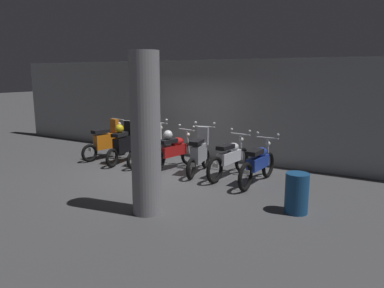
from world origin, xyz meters
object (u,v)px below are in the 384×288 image
object	(u,v)px
motorbike_slot_3	(173,150)
motorbike_slot_5	(230,158)
trash_bin	(297,193)
motorbike_slot_1	(124,143)
support_pillar	(146,135)
motorbike_slot_6	(258,163)
motorbike_slot_4	(199,153)
motorbike_slot_0	(107,141)
motorbike_slot_2	(149,145)

from	to	relation	value
motorbike_slot_3	motorbike_slot_5	size ratio (longest dim) A/B	0.99
motorbike_slot_5	trash_bin	xyz separation A→B (m)	(2.07, -1.54, -0.11)
motorbike_slot_1	support_pillar	world-z (taller)	support_pillar
motorbike_slot_6	support_pillar	xyz separation A→B (m)	(-1.13, -2.75, 0.98)
motorbike_slot_6	trash_bin	bearing A→B (deg)	-47.15
motorbike_slot_4	support_pillar	xyz separation A→B (m)	(0.50, -2.86, 0.94)
motorbike_slot_1	motorbike_slot_5	xyz separation A→B (m)	(3.25, 0.21, -0.07)
motorbike_slot_0	trash_bin	xyz separation A→B (m)	(6.12, -1.48, -0.15)
motorbike_slot_4	motorbike_slot_5	bearing A→B (deg)	5.60
motorbike_slot_2	motorbike_slot_5	distance (m)	2.44
motorbike_slot_5	motorbike_slot_6	xyz separation A→B (m)	(0.81, -0.18, 0.00)
motorbike_slot_2	motorbike_slot_3	size ratio (longest dim) A/B	0.87
motorbike_slot_1	motorbike_slot_6	bearing A→B (deg)	0.34
motorbike_slot_0	motorbike_slot_5	size ratio (longest dim) A/B	0.86
motorbike_slot_0	motorbike_slot_3	world-z (taller)	motorbike_slot_0
motorbike_slot_0	motorbike_slot_5	distance (m)	4.05
motorbike_slot_0	trash_bin	world-z (taller)	motorbike_slot_0
motorbike_slot_0	trash_bin	size ratio (longest dim) A/B	2.21
motorbike_slot_3	motorbike_slot_4	world-z (taller)	motorbike_slot_4
motorbike_slot_2	trash_bin	bearing A→B (deg)	-17.99
motorbike_slot_5	trash_bin	bearing A→B (deg)	-36.64
motorbike_slot_0	motorbike_slot_6	bearing A→B (deg)	-1.47
motorbike_slot_2	motorbike_slot_3	world-z (taller)	motorbike_slot_2
motorbike_slot_3	support_pillar	distance (m)	3.28
motorbike_slot_3	trash_bin	xyz separation A→B (m)	(3.69, -1.46, -0.15)
motorbike_slot_3	support_pillar	world-z (taller)	support_pillar
motorbike_slot_1	motorbike_slot_2	bearing A→B (deg)	9.02
motorbike_slot_6	motorbike_slot_0	bearing A→B (deg)	178.53
motorbike_slot_0	support_pillar	distance (m)	4.81
motorbike_slot_2	motorbike_slot_6	size ratio (longest dim) A/B	0.86
motorbike_slot_1	motorbike_slot_3	world-z (taller)	motorbike_slot_1
motorbike_slot_1	motorbike_slot_3	xyz separation A→B (m)	(1.63, 0.13, -0.04)
motorbike_slot_0	motorbike_slot_5	world-z (taller)	motorbike_slot_0
motorbike_slot_0	motorbike_slot_4	size ratio (longest dim) A/B	1.00
motorbike_slot_1	motorbike_slot_2	distance (m)	0.83
motorbike_slot_5	motorbike_slot_6	distance (m)	0.83
motorbike_slot_5	motorbike_slot_0	bearing A→B (deg)	-179.20
motorbike_slot_0	motorbike_slot_5	xyz separation A→B (m)	(4.05, 0.06, -0.03)
motorbike_slot_4	trash_bin	xyz separation A→B (m)	(2.89, -1.46, -0.15)
motorbike_slot_0	motorbike_slot_1	distance (m)	0.82
motorbike_slot_4	motorbike_slot_6	bearing A→B (deg)	-3.56
motorbike_slot_2	motorbike_slot_3	distance (m)	0.81
motorbike_slot_0	motorbike_slot_1	xyz separation A→B (m)	(0.80, -0.15, 0.04)
motorbike_slot_4	support_pillar	distance (m)	3.05
motorbike_slot_0	motorbike_slot_4	xyz separation A→B (m)	(3.23, -0.02, 0.00)
support_pillar	motorbike_slot_6	bearing A→B (deg)	67.75
motorbike_slot_0	motorbike_slot_3	xyz separation A→B (m)	(2.43, -0.02, 0.00)
motorbike_slot_0	motorbike_slot_2	bearing A→B (deg)	-0.69
motorbike_slot_1	motorbike_slot_5	size ratio (longest dim) A/B	0.86
trash_bin	support_pillar	bearing A→B (deg)	-149.61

